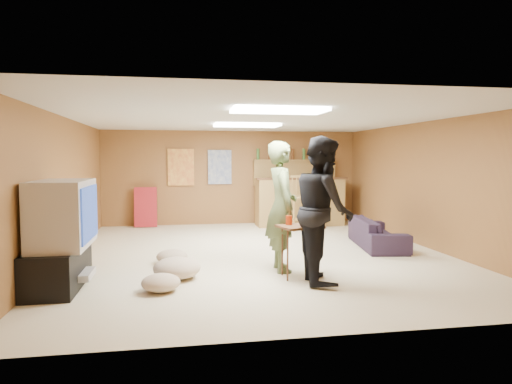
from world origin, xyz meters
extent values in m
plane|color=beige|center=(0.00, 0.00, 0.00)|extent=(7.00, 7.00, 0.00)
cube|color=silver|center=(0.00, 0.00, 2.20)|extent=(6.00, 7.00, 0.02)
cube|color=brown|center=(0.00, 3.50, 1.10)|extent=(6.00, 0.02, 2.20)
cube|color=brown|center=(0.00, -3.50, 1.10)|extent=(6.00, 0.02, 2.20)
cube|color=brown|center=(-3.00, 0.00, 1.10)|extent=(0.02, 7.00, 2.20)
cube|color=brown|center=(3.00, 0.00, 1.10)|extent=(0.02, 7.00, 2.20)
cube|color=black|center=(-2.72, -1.50, 0.25)|extent=(0.55, 1.30, 0.50)
cube|color=#B2B2B7|center=(-2.50, -1.50, 0.15)|extent=(0.35, 0.50, 0.08)
cube|color=#B2B2B7|center=(-2.65, -1.50, 0.90)|extent=(0.60, 1.10, 0.80)
cube|color=navy|center=(-2.34, -1.50, 0.90)|extent=(0.02, 0.95, 0.65)
cube|color=olive|center=(1.50, 2.95, 0.55)|extent=(2.00, 0.60, 1.10)
cube|color=#432715|center=(1.50, 2.70, 1.10)|extent=(2.10, 0.12, 0.05)
cube|color=olive|center=(1.50, 3.40, 1.50)|extent=(2.00, 0.18, 0.05)
cube|color=olive|center=(1.50, 3.42, 1.20)|extent=(2.00, 0.14, 0.60)
cube|color=#BF3F26|center=(-1.20, 3.46, 1.35)|extent=(0.60, 0.03, 0.85)
cube|color=#334C99|center=(-0.30, 3.46, 1.35)|extent=(0.55, 0.03, 0.80)
cube|color=#A51E26|center=(-2.00, 3.30, 0.45)|extent=(0.50, 0.26, 0.91)
cube|color=white|center=(0.00, -1.50, 2.17)|extent=(1.20, 0.60, 0.04)
cube|color=white|center=(0.00, 1.20, 2.17)|extent=(1.20, 0.60, 0.04)
imported|color=#4F5D35|center=(0.13, -1.13, 0.90)|extent=(0.43, 0.66, 1.80)
imported|color=black|center=(0.52, -1.77, 0.92)|extent=(0.78, 0.96, 1.84)
imported|color=black|center=(2.18, 0.23, 0.25)|extent=(0.93, 1.79, 0.50)
cube|color=#432715|center=(0.28, -1.54, 0.34)|extent=(0.62, 0.55, 0.69)
cylinder|color=#AD2F0B|center=(0.15, -1.46, 0.75)|extent=(0.11, 0.11, 0.12)
cylinder|color=#AD2F0B|center=(0.33, -1.60, 0.75)|extent=(0.10, 0.10, 0.12)
cylinder|color=#1717A1|center=(0.40, -1.45, 0.75)|extent=(0.11, 0.11, 0.12)
ellipsoid|color=tan|center=(-1.31, -1.32, 0.14)|extent=(0.78, 0.78, 0.28)
ellipsoid|color=tan|center=(-1.38, -0.44, 0.10)|extent=(0.60, 0.60, 0.21)
ellipsoid|color=tan|center=(-1.49, -1.87, 0.10)|extent=(0.56, 0.56, 0.21)
camera|label=1|loc=(-1.29, -7.24, 1.57)|focal=32.00mm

